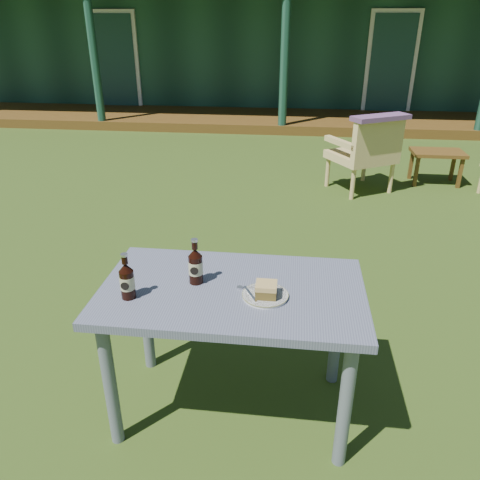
# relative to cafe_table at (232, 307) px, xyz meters

# --- Properties ---
(ground) EXTENTS (80.00, 80.00, 0.00)m
(ground) POSITION_rel_cafe_table_xyz_m (0.00, 1.60, -0.62)
(ground) COLOR #334916
(pavilion) EXTENTS (15.80, 8.30, 3.45)m
(pavilion) POSITION_rel_cafe_table_xyz_m (-0.00, 10.99, 0.99)
(pavilion) COLOR #183F2E
(pavilion) RESTS_ON ground
(cafe_table) EXTENTS (1.20, 0.70, 0.72)m
(cafe_table) POSITION_rel_cafe_table_xyz_m (0.00, 0.00, 0.00)
(cafe_table) COLOR #565A6C
(cafe_table) RESTS_ON ground
(plate) EXTENTS (0.20, 0.20, 0.01)m
(plate) POSITION_rel_cafe_table_xyz_m (0.15, -0.06, 0.11)
(plate) COLOR silver
(plate) RESTS_ON cafe_table
(cake_slice) EXTENTS (0.09, 0.09, 0.06)m
(cake_slice) POSITION_rel_cafe_table_xyz_m (0.16, -0.07, 0.15)
(cake_slice) COLOR #504019
(cake_slice) RESTS_ON plate
(fork) EXTENTS (0.08, 0.13, 0.00)m
(fork) POSITION_rel_cafe_table_xyz_m (0.09, -0.07, 0.12)
(fork) COLOR silver
(fork) RESTS_ON plate
(cola_bottle_near) EXTENTS (0.07, 0.07, 0.22)m
(cola_bottle_near) POSITION_rel_cafe_table_xyz_m (-0.17, 0.03, 0.19)
(cola_bottle_near) COLOR black
(cola_bottle_near) RESTS_ON cafe_table
(cola_bottle_far) EXTENTS (0.06, 0.07, 0.21)m
(cola_bottle_far) POSITION_rel_cafe_table_xyz_m (-0.44, -0.13, 0.19)
(cola_bottle_far) COLOR black
(cola_bottle_far) RESTS_ON cafe_table
(bottle_cap) EXTENTS (0.03, 0.03, 0.01)m
(bottle_cap) POSITION_rel_cafe_table_xyz_m (0.03, 0.00, 0.11)
(bottle_cap) COLOR silver
(bottle_cap) RESTS_ON cafe_table
(armchair_left) EXTENTS (0.85, 0.83, 0.85)m
(armchair_left) POSITION_rel_cafe_table_xyz_m (1.05, 3.51, -0.14)
(armchair_left) COLOR tan
(armchair_left) RESTS_ON ground
(floral_throw) EXTENTS (0.67, 0.52, 0.05)m
(floral_throw) POSITION_rel_cafe_table_xyz_m (1.14, 3.36, 0.26)
(floral_throw) COLOR #633F66
(floral_throw) RESTS_ON armchair_left
(side_table) EXTENTS (0.60, 0.40, 0.40)m
(side_table) POSITION_rel_cafe_table_xyz_m (1.95, 3.92, -0.28)
(side_table) COLOR #523714
(side_table) RESTS_ON ground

